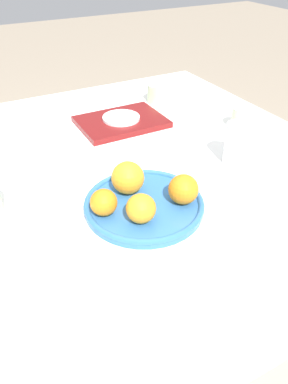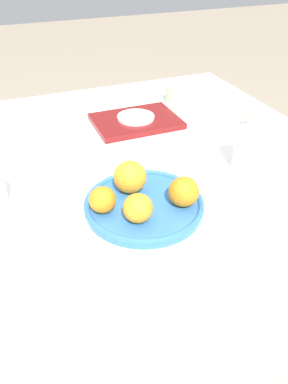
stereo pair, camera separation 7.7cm
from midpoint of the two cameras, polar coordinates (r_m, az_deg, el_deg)
The scene contains 13 objects.
ground_plane at distance 1.67m, azimuth -8.49°, elevation -17.41°, with size 12.00×12.00×0.00m, color gray.
table at distance 1.39m, azimuth -9.82°, elevation -8.00°, with size 1.48×1.08×0.75m.
fruit_platter at distance 0.92m, azimuth -2.39°, elevation -1.97°, with size 0.30×0.30×0.02m.
orange_0 at distance 0.93m, azimuth -4.84°, elevation 2.11°, with size 0.08×0.08×0.08m.
orange_1 at distance 0.84m, azimuth -3.07°, elevation -2.61°, with size 0.07×0.07×0.07m.
orange_2 at distance 0.90m, azimuth 3.60°, elevation 0.34°, with size 0.07×0.07×0.07m.
orange_3 at distance 0.87m, azimuth -8.68°, elevation -1.65°, with size 0.06×0.06×0.06m.
water_glass at distance 1.10m, azimuth 12.22°, elevation 7.08°, with size 0.08×0.08×0.12m.
serving_tray at distance 1.34m, azimuth -5.14°, elevation 10.57°, with size 0.29×0.21×0.02m.
side_plate at distance 1.33m, azimuth -5.18°, elevation 11.15°, with size 0.13×0.13×0.01m.
cup_0 at distance 1.33m, azimuth 13.06°, elevation 10.86°, with size 0.07×0.07×0.07m.
cup_3 at distance 1.52m, azimuth 0.73°, elevation 14.80°, with size 0.09×0.09×0.07m.
napkin at distance 1.74m, azimuth 2.23°, elevation 16.33°, with size 0.11×0.13×0.01m.
Camera 1 is at (-0.30, -0.97, 1.32)m, focal length 35.00 mm.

